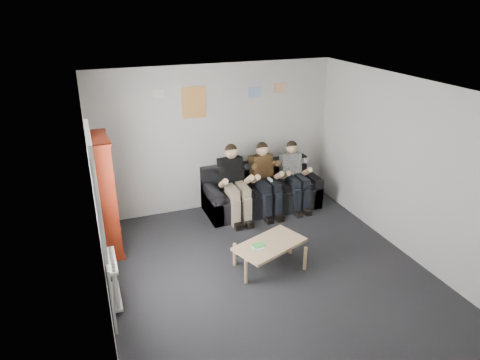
% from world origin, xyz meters
% --- Properties ---
extents(room_shell, '(5.00, 5.00, 5.00)m').
position_xyz_m(room_shell, '(0.00, 0.00, 1.35)').
color(room_shell, black).
rests_on(room_shell, ground).
extents(sofa, '(2.16, 0.88, 0.84)m').
position_xyz_m(sofa, '(0.74, 2.09, 0.30)').
color(sofa, black).
rests_on(sofa, ground).
extents(bookshelf, '(0.28, 0.85, 1.88)m').
position_xyz_m(bookshelf, '(-2.08, 1.57, 0.94)').
color(bookshelf, maroon).
rests_on(bookshelf, ground).
extents(coffee_table, '(1.04, 0.57, 0.42)m').
position_xyz_m(coffee_table, '(0.07, 0.19, 0.37)').
color(coffee_table, '#DAAE7D').
rests_on(coffee_table, ground).
extents(game_cases, '(0.19, 0.16, 0.03)m').
position_xyz_m(game_cases, '(-0.13, 0.15, 0.43)').
color(game_cases, white).
rests_on(game_cases, coffee_table).
extents(person_left, '(0.42, 0.90, 1.35)m').
position_xyz_m(person_left, '(0.14, 1.89, 0.67)').
color(person_left, black).
rests_on(person_left, sofa).
extents(person_middle, '(0.41, 0.87, 1.32)m').
position_xyz_m(person_middle, '(0.74, 1.89, 0.66)').
color(person_middle, '#51391B').
rests_on(person_middle, sofa).
extents(person_right, '(0.38, 0.82, 1.28)m').
position_xyz_m(person_right, '(1.35, 1.89, 0.64)').
color(person_right, silver).
rests_on(person_right, sofa).
extents(radiator, '(0.10, 0.64, 0.60)m').
position_xyz_m(radiator, '(-2.15, 0.20, 0.35)').
color(radiator, white).
rests_on(radiator, ground).
extents(window, '(0.05, 1.30, 2.36)m').
position_xyz_m(window, '(-2.22, 0.20, 1.03)').
color(window, white).
rests_on(window, room_shell).
extents(poster_large, '(0.42, 0.01, 0.55)m').
position_xyz_m(poster_large, '(-0.40, 2.49, 2.05)').
color(poster_large, '#EDCE53').
rests_on(poster_large, room_shell).
extents(poster_blue, '(0.25, 0.01, 0.20)m').
position_xyz_m(poster_blue, '(0.75, 2.49, 2.15)').
color(poster_blue, '#3D88D2').
rests_on(poster_blue, room_shell).
extents(poster_pink, '(0.22, 0.01, 0.18)m').
position_xyz_m(poster_pink, '(1.25, 2.49, 2.20)').
color(poster_pink, '#CA3F8F').
rests_on(poster_pink, room_shell).
extents(poster_sign, '(0.20, 0.01, 0.14)m').
position_xyz_m(poster_sign, '(-1.00, 2.49, 2.25)').
color(poster_sign, white).
rests_on(poster_sign, room_shell).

